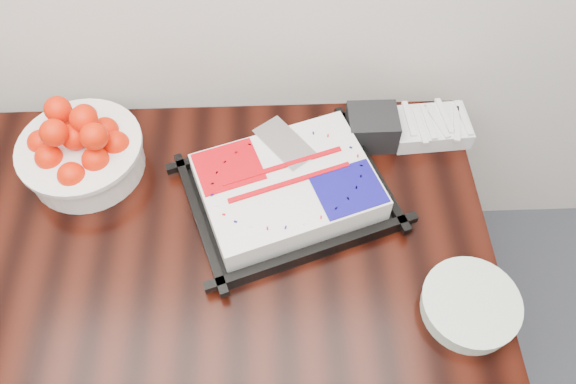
{
  "coord_description": "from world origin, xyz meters",
  "views": [
    {
      "loc": [
        0.34,
        1.24,
        2.05
      ],
      "look_at": [
        0.37,
        2.06,
        0.83
      ],
      "focal_mm": 35.0,
      "sensor_mm": 36.0,
      "label": 1
    }
  ],
  "objects_px": {
    "cake_tray": "(288,189)",
    "plate_stack": "(469,306)",
    "tangerine_bowl": "(79,147)",
    "table": "(158,249)",
    "napkin_box": "(372,128)"
  },
  "relations": [
    {
      "from": "cake_tray",
      "to": "plate_stack",
      "type": "bearing_deg",
      "value": -38.79
    },
    {
      "from": "tangerine_bowl",
      "to": "cake_tray",
      "type": "bearing_deg",
      "value": -12.87
    },
    {
      "from": "table",
      "to": "cake_tray",
      "type": "relative_size",
      "value": 2.9
    },
    {
      "from": "plate_stack",
      "to": "cake_tray",
      "type": "bearing_deg",
      "value": 141.21
    },
    {
      "from": "table",
      "to": "cake_tray",
      "type": "height_order",
      "value": "cake_tray"
    },
    {
      "from": "table",
      "to": "tangerine_bowl",
      "type": "bearing_deg",
      "value": 131.68
    },
    {
      "from": "table",
      "to": "napkin_box",
      "type": "xyz_separation_m",
      "value": [
        0.62,
        0.3,
        0.14
      ]
    },
    {
      "from": "plate_stack",
      "to": "tangerine_bowl",
      "type": "bearing_deg",
      "value": 154.6
    },
    {
      "from": "table",
      "to": "napkin_box",
      "type": "bearing_deg",
      "value": 26.05
    },
    {
      "from": "tangerine_bowl",
      "to": "napkin_box",
      "type": "xyz_separation_m",
      "value": [
        0.82,
        0.08,
        -0.04
      ]
    },
    {
      "from": "plate_stack",
      "to": "napkin_box",
      "type": "relative_size",
      "value": 1.65
    },
    {
      "from": "table",
      "to": "tangerine_bowl",
      "type": "relative_size",
      "value": 5.24
    },
    {
      "from": "cake_tray",
      "to": "tangerine_bowl",
      "type": "bearing_deg",
      "value": 167.13
    },
    {
      "from": "tangerine_bowl",
      "to": "plate_stack",
      "type": "height_order",
      "value": "tangerine_bowl"
    },
    {
      "from": "tangerine_bowl",
      "to": "plate_stack",
      "type": "relative_size",
      "value": 1.45
    }
  ]
}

